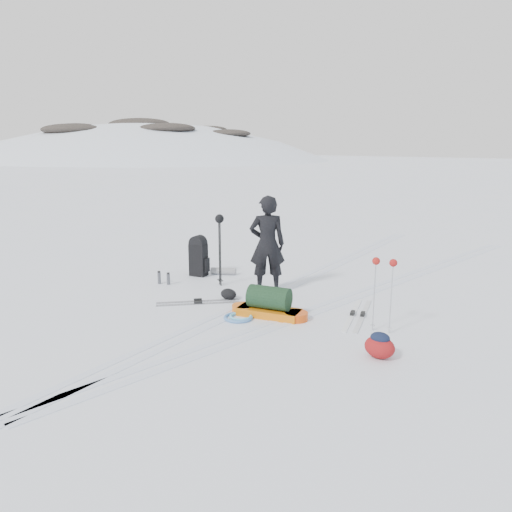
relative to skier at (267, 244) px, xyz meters
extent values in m
plane|color=silver|center=(0.24, -0.91, -1.00)|extent=(200.00, 200.00, 0.00)
ellipsoid|color=silver|center=(-69.76, 54.09, -41.00)|extent=(143.00, 121.00, 93.50)
ellipsoid|color=black|center=(-69.76, 54.09, 5.35)|extent=(13.00, 10.00, 2.20)
ellipsoid|color=black|center=(-55.76, 48.09, 4.21)|extent=(10.40, 8.00, 1.76)
ellipsoid|color=black|center=(-82.76, 59.09, 4.40)|extent=(9.10, 7.00, 1.54)
ellipsoid|color=black|center=(-69.76, 40.09, 4.08)|extent=(11.70, 9.00, 1.98)
ellipsoid|color=black|center=(-60.76, 63.09, 4.45)|extent=(7.80, 6.00, 1.32)
ellipsoid|color=black|center=(-77.76, 46.09, 4.64)|extent=(9.88, 7.60, 1.67)
ellipsoid|color=black|center=(-49.76, 56.09, 3.45)|extent=(8.32, 6.40, 1.41)
ellipsoid|color=black|center=(-87.76, 50.09, 3.74)|extent=(7.80, 6.00, 1.32)
cube|color=silver|center=(0.12, -0.91, -1.00)|extent=(1.40, 17.97, 0.01)
cube|color=silver|center=(0.36, -0.91, -1.00)|extent=(1.40, 17.97, 0.01)
cube|color=silver|center=(1.52, 1.09, -1.00)|extent=(2.09, 13.88, 0.01)
cube|color=silver|center=(1.76, 1.09, -1.00)|extent=(2.09, 13.88, 0.01)
imported|color=black|center=(0.00, 0.00, 0.00)|extent=(0.87, 0.84, 2.01)
cube|color=orange|center=(0.93, -1.19, -0.93)|extent=(1.20, 0.73, 0.14)
cylinder|color=#DA490C|center=(1.43, -1.07, -0.93)|extent=(0.50, 0.50, 0.14)
cylinder|color=orange|center=(0.44, -1.32, -0.93)|extent=(0.50, 0.50, 0.14)
cylinder|color=black|center=(0.93, -1.19, -0.66)|extent=(0.82, 0.58, 0.41)
cube|color=black|center=(-2.02, 0.04, -0.63)|extent=(0.43, 0.35, 0.75)
cylinder|color=black|center=(-2.02, 0.04, -0.23)|extent=(0.41, 0.33, 0.36)
cube|color=black|center=(-1.83, 0.11, -0.74)|extent=(0.13, 0.21, 0.32)
cylinder|color=gray|center=(-1.62, 0.47, -0.92)|extent=(0.59, 0.42, 0.16)
cylinder|color=black|center=(-1.12, -0.22, -0.28)|extent=(0.03, 0.03, 1.44)
cylinder|color=black|center=(-1.04, -0.28, -0.28)|extent=(0.03, 0.03, 1.44)
torus|color=black|center=(-1.12, -0.22, -0.89)|extent=(0.14, 0.14, 0.01)
torus|color=black|center=(-1.04, -0.28, -0.89)|extent=(0.14, 0.14, 0.01)
sphere|color=black|center=(-1.07, -0.25, 0.46)|extent=(0.19, 0.19, 0.19)
cylinder|color=#B0B2B7|center=(2.70, -0.71, -0.42)|extent=(0.03, 0.03, 1.16)
cylinder|color=#B8BCC0|center=(2.97, -0.66, -0.42)|extent=(0.03, 0.03, 1.16)
torus|color=#A2A5A9|center=(2.70, -0.71, -0.91)|extent=(0.11, 0.11, 0.01)
torus|color=silver|center=(2.97, -0.66, -0.91)|extent=(0.11, 0.11, 0.01)
sphere|color=maroon|center=(2.70, -0.71, 0.18)|extent=(0.13, 0.13, 0.13)
sphere|color=maroon|center=(2.97, -0.66, 0.18)|extent=(0.13, 0.13, 0.13)
cube|color=#94969C|center=(-0.54, -1.49, -1.00)|extent=(1.16, 1.21, 0.01)
cube|color=#93959B|center=(-0.66, -1.38, -1.00)|extent=(1.16, 1.21, 0.01)
cube|color=black|center=(-0.54, -1.49, -0.97)|extent=(0.16, 0.16, 0.04)
cube|color=black|center=(-0.66, -1.38, -0.97)|extent=(0.16, 0.16, 0.04)
cube|color=silver|center=(2.09, -0.23, -1.00)|extent=(0.65, 1.75, 0.02)
cube|color=silver|center=(2.26, -0.17, -1.00)|extent=(0.65, 1.75, 0.02)
cube|color=black|center=(2.09, -0.23, -0.96)|extent=(0.12, 0.19, 0.05)
cube|color=black|center=(2.26, -0.17, -0.96)|extent=(0.12, 0.19, 0.05)
torus|color=#5083C2|center=(0.59, -1.65, -0.98)|extent=(0.55, 0.55, 0.05)
torus|color=#5EC2E6|center=(0.61, -1.60, -0.96)|extent=(0.43, 0.43, 0.05)
ellipsoid|color=maroon|center=(3.24, -1.65, -0.84)|extent=(0.46, 0.36, 0.32)
ellipsoid|color=black|center=(3.24, -1.65, -0.70)|extent=(0.30, 0.24, 0.16)
cylinder|color=#54555B|center=(-2.21, -0.99, -0.87)|extent=(0.09, 0.09, 0.26)
cylinder|color=#515358|center=(-2.01, -0.91, -0.88)|extent=(0.09, 0.09, 0.24)
cylinder|color=black|center=(-2.21, -0.99, -0.73)|extent=(0.08, 0.08, 0.03)
cylinder|color=black|center=(-2.01, -0.91, -0.75)|extent=(0.08, 0.08, 0.03)
ellipsoid|color=black|center=(-0.28, -0.90, -0.90)|extent=(0.39, 0.32, 0.21)
camera|label=1|loc=(5.94, -8.03, 2.03)|focal=35.00mm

